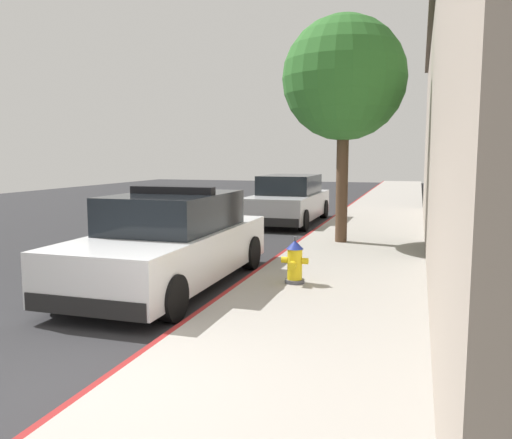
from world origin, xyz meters
TOP-DOWN VIEW (x-y plane):
  - ground_plane at (-4.56, 10.00)m, footprint 31.84×60.00m
  - sidewalk_pavement at (1.44, 10.00)m, footprint 2.88×60.00m
  - curb_painted_edge at (-0.04, 10.00)m, footprint 0.08×60.00m
  - police_cruiser at (-1.24, 4.08)m, footprint 1.94×4.84m
  - parked_car_silver_ahead at (-1.34, 12.77)m, footprint 1.94×4.84m
  - fire_hydrant at (0.82, 4.34)m, footprint 0.44×0.40m
  - street_tree at (0.95, 8.67)m, footprint 2.87×2.87m

SIDE VIEW (x-z plane):
  - ground_plane at x=-4.56m, z-range -0.20..0.00m
  - sidewalk_pavement at x=1.44m, z-range 0.00..0.14m
  - curb_painted_edge at x=-0.04m, z-range 0.00..0.14m
  - fire_hydrant at x=0.82m, z-range 0.11..0.87m
  - parked_car_silver_ahead at x=-1.34m, z-range -0.04..1.52m
  - police_cruiser at x=-1.24m, z-range -0.10..1.58m
  - street_tree at x=0.95m, z-range 1.32..6.59m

